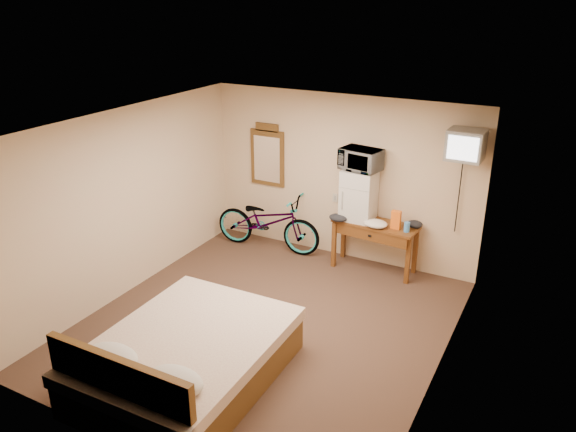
% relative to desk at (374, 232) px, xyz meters
% --- Properties ---
extents(room, '(4.60, 4.64, 2.50)m').
position_rel_desk_xyz_m(room, '(-0.67, -2.00, 0.63)').
color(room, '#4B3125').
rests_on(room, ground).
extents(desk, '(1.26, 0.57, 0.75)m').
position_rel_desk_xyz_m(desk, '(0.00, 0.00, 0.00)').
color(desk, brown).
rests_on(desk, floor).
extents(mini_fridge, '(0.46, 0.45, 0.74)m').
position_rel_desk_xyz_m(mini_fridge, '(-0.29, 0.06, 0.50)').
color(mini_fridge, silver).
rests_on(mini_fridge, desk).
extents(microwave, '(0.61, 0.47, 0.31)m').
position_rel_desk_xyz_m(microwave, '(-0.29, 0.06, 1.03)').
color(microwave, silver).
rests_on(microwave, mini_fridge).
extents(snack_bag, '(0.13, 0.08, 0.26)m').
position_rel_desk_xyz_m(snack_bag, '(0.32, -0.04, 0.26)').
color(snack_bag, orange).
rests_on(snack_bag, desk).
extents(blue_cup, '(0.08, 0.08, 0.14)m').
position_rel_desk_xyz_m(blue_cup, '(0.49, -0.08, 0.20)').
color(blue_cup, '#4493E9').
rests_on(blue_cup, desk).
extents(cloth_cream, '(0.34, 0.26, 0.10)m').
position_rel_desk_xyz_m(cloth_cream, '(0.05, -0.12, 0.18)').
color(cloth_cream, silver).
rests_on(cloth_cream, desk).
extents(cloth_dark_a, '(0.28, 0.21, 0.10)m').
position_rel_desk_xyz_m(cloth_dark_a, '(-0.50, -0.16, 0.18)').
color(cloth_dark_a, black).
rests_on(cloth_dark_a, desk).
extents(cloth_dark_b, '(0.22, 0.18, 0.10)m').
position_rel_desk_xyz_m(cloth_dark_b, '(0.54, 0.12, 0.18)').
color(cloth_dark_b, black).
rests_on(cloth_dark_b, desk).
extents(crt_television, '(0.46, 0.57, 0.39)m').
position_rel_desk_xyz_m(crt_television, '(1.13, 0.02, 1.42)').
color(crt_television, black).
rests_on(crt_television, room).
extents(wall_mirror, '(0.59, 0.04, 1.00)m').
position_rel_desk_xyz_m(wall_mirror, '(-1.92, 0.27, 0.82)').
color(wall_mirror, brown).
rests_on(wall_mirror, room).
extents(bicycle, '(1.80, 0.74, 0.92)m').
position_rel_desk_xyz_m(bicycle, '(-1.74, -0.05, -0.16)').
color(bicycle, black).
rests_on(bicycle, floor).
extents(bed, '(1.70, 2.24, 0.90)m').
position_rel_desk_xyz_m(bed, '(-0.86, -3.37, -0.33)').
color(bed, brown).
rests_on(bed, floor).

